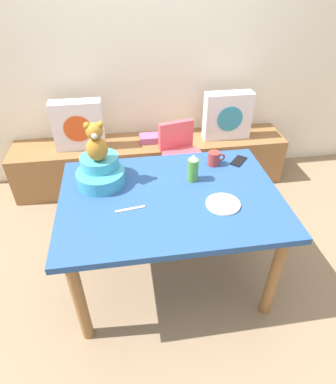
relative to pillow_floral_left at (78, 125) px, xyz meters
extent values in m
plane|color=#8C7256|center=(0.64, -1.20, -0.68)|extent=(8.00, 8.00, 0.00)
cube|color=silver|center=(0.64, 0.29, 0.62)|extent=(4.40, 0.10, 2.60)
cube|color=olive|center=(0.64, 0.02, -0.45)|extent=(2.60, 0.44, 0.46)
cube|color=silver|center=(0.00, 0.00, 0.00)|extent=(0.44, 0.14, 0.44)
cylinder|color=#D84C1E|center=(0.00, -0.07, 0.00)|extent=(0.24, 0.01, 0.24)
cube|color=silver|center=(1.37, 0.00, 0.00)|extent=(0.44, 0.14, 0.44)
cylinder|color=teal|center=(1.37, -0.07, 0.00)|extent=(0.24, 0.01, 0.24)
cube|color=#A15685|center=(0.64, 0.02, -0.19)|extent=(0.20, 0.14, 0.06)
cube|color=#264C8C|center=(0.64, -1.20, 0.04)|extent=(1.33, 0.95, 0.04)
cylinder|color=olive|center=(0.06, -1.59, -0.33)|extent=(0.07, 0.07, 0.70)
cylinder|color=olive|center=(1.21, -1.59, -0.33)|extent=(0.07, 0.07, 0.70)
cylinder|color=olive|center=(0.06, -0.82, -0.33)|extent=(0.07, 0.07, 0.70)
cylinder|color=olive|center=(1.21, -0.82, -0.33)|extent=(0.07, 0.07, 0.70)
cylinder|color=#D84C59|center=(0.86, -0.43, -0.17)|extent=(0.34, 0.34, 0.10)
cube|color=#D84C59|center=(0.83, -0.29, -0.01)|extent=(0.30, 0.11, 0.24)
cube|color=white|center=(0.90, -0.60, -0.10)|extent=(0.34, 0.26, 0.02)
cylinder|color=silver|center=(0.72, -0.57, -0.45)|extent=(0.03, 0.03, 0.46)
cylinder|color=silver|center=(1.00, -0.57, -0.45)|extent=(0.03, 0.03, 0.46)
cylinder|color=silver|center=(0.72, -0.29, -0.45)|extent=(0.03, 0.03, 0.46)
cylinder|color=silver|center=(1.00, -0.29, -0.45)|extent=(0.03, 0.03, 0.46)
cylinder|color=teal|center=(0.23, -1.01, 0.10)|extent=(0.30, 0.30, 0.09)
cylinder|color=teal|center=(0.23, -0.95, 0.18)|extent=(0.24, 0.24, 0.07)
ellipsoid|color=#A97427|center=(0.23, -0.99, 0.29)|extent=(0.13, 0.11, 0.15)
sphere|color=#A97427|center=(0.23, -0.99, 0.41)|extent=(0.10, 0.10, 0.10)
sphere|color=beige|center=(0.23, -1.03, 0.40)|extent=(0.04, 0.04, 0.04)
sphere|color=#A97427|center=(0.19, -0.99, 0.45)|extent=(0.04, 0.04, 0.04)
sphere|color=#A97427|center=(0.26, -0.99, 0.45)|extent=(0.04, 0.04, 0.04)
cylinder|color=#4C8C33|center=(0.80, -1.06, 0.13)|extent=(0.07, 0.07, 0.15)
cone|color=white|center=(0.80, -1.06, 0.23)|extent=(0.06, 0.06, 0.03)
cylinder|color=#9E332D|center=(0.98, -0.90, 0.11)|extent=(0.08, 0.08, 0.09)
torus|color=#9E332D|center=(1.04, -0.90, 0.11)|extent=(0.06, 0.01, 0.06)
cylinder|color=white|center=(0.93, -1.34, 0.07)|extent=(0.20, 0.20, 0.01)
cube|color=black|center=(1.17, -0.89, 0.06)|extent=(0.15, 0.15, 0.01)
cube|color=silver|center=(0.39, -1.30, 0.06)|extent=(0.17, 0.04, 0.01)
camera|label=1|loc=(0.39, -2.73, 1.25)|focal=30.24mm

